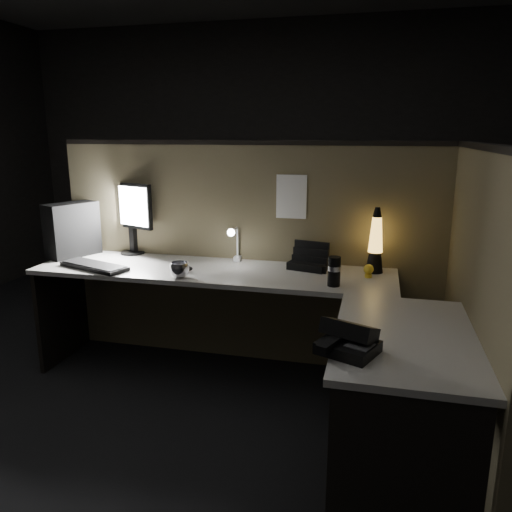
% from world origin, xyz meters
% --- Properties ---
extents(floor, '(6.00, 6.00, 0.00)m').
position_xyz_m(floor, '(0.00, 0.00, 0.00)').
color(floor, black).
rests_on(floor, ground).
extents(room_shell, '(6.00, 6.00, 6.00)m').
position_xyz_m(room_shell, '(0.00, 0.00, 1.62)').
color(room_shell, silver).
rests_on(room_shell, ground).
extents(partition_back, '(2.66, 0.06, 1.50)m').
position_xyz_m(partition_back, '(0.00, 0.93, 0.75)').
color(partition_back, brown).
rests_on(partition_back, ground).
extents(partition_right, '(0.06, 1.66, 1.50)m').
position_xyz_m(partition_right, '(1.33, 0.10, 0.75)').
color(partition_right, brown).
rests_on(partition_right, ground).
extents(desk, '(2.60, 1.60, 0.73)m').
position_xyz_m(desk, '(0.18, 0.25, 0.58)').
color(desk, '#ABA8A2').
rests_on(desk, ground).
extents(pc_tower, '(0.29, 0.39, 0.38)m').
position_xyz_m(pc_tower, '(-1.22, 0.71, 0.92)').
color(pc_tower, black).
rests_on(pc_tower, desk).
extents(monitor, '(0.38, 0.18, 0.51)m').
position_xyz_m(monitor, '(-0.85, 0.88, 1.04)').
color(monitor, black).
rests_on(monitor, desk).
extents(keyboard, '(0.51, 0.31, 0.02)m').
position_xyz_m(keyboard, '(-0.90, 0.45, 0.74)').
color(keyboard, black).
rests_on(keyboard, desk).
extents(mouse, '(0.10, 0.08, 0.03)m').
position_xyz_m(mouse, '(-0.30, 0.51, 0.75)').
color(mouse, black).
rests_on(mouse, desk).
extents(clip_lamp, '(0.05, 0.20, 0.25)m').
position_xyz_m(clip_lamp, '(-0.05, 0.77, 0.88)').
color(clip_lamp, silver).
rests_on(clip_lamp, desk).
extents(organizer, '(0.28, 0.26, 0.18)m').
position_xyz_m(organizer, '(0.45, 0.79, 0.77)').
color(organizer, black).
rests_on(organizer, desk).
extents(lava_lamp, '(0.11, 0.11, 0.41)m').
position_xyz_m(lava_lamp, '(0.85, 0.78, 0.90)').
color(lava_lamp, black).
rests_on(lava_lamp, desk).
extents(travel_mug, '(0.08, 0.08, 0.17)m').
position_xyz_m(travel_mug, '(0.63, 0.43, 0.82)').
color(travel_mug, black).
rests_on(travel_mug, desk).
extents(steel_mug, '(0.14, 0.14, 0.09)m').
position_xyz_m(steel_mug, '(-0.28, 0.38, 0.78)').
color(steel_mug, '#B6B7BE').
rests_on(steel_mug, desk).
extents(figurine, '(0.06, 0.06, 0.06)m').
position_xyz_m(figurine, '(0.82, 0.65, 0.78)').
color(figurine, yellow).
rests_on(figurine, desk).
extents(pinned_paper, '(0.20, 0.00, 0.29)m').
position_xyz_m(pinned_paper, '(0.30, 0.90, 1.17)').
color(pinned_paper, white).
rests_on(pinned_paper, partition_back).
extents(desk_phone, '(0.27, 0.27, 0.13)m').
position_xyz_m(desk_phone, '(0.77, -0.44, 0.78)').
color(desk_phone, black).
rests_on(desk_phone, desk).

